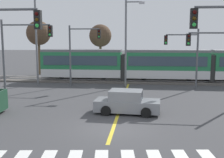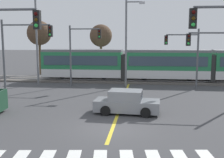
# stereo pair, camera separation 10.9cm
# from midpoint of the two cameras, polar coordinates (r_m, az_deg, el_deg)

# --- Properties ---
(ground_plane) EXTENTS (200.00, 200.00, 0.00)m
(ground_plane) POSITION_cam_midpoint_polar(r_m,az_deg,el_deg) (15.47, 0.05, -9.98)
(ground_plane) COLOR #3D3D3F
(track_bed) EXTENTS (120.00, 4.00, 0.18)m
(track_bed) POSITION_cam_midpoint_polar(r_m,az_deg,el_deg) (31.91, 3.44, -0.33)
(track_bed) COLOR #56514C
(track_bed) RESTS_ON ground
(rail_near) EXTENTS (120.00, 0.08, 0.10)m
(rail_near) POSITION_cam_midpoint_polar(r_m,az_deg,el_deg) (31.17, 3.38, -0.27)
(rail_near) COLOR #939399
(rail_near) RESTS_ON track_bed
(rail_far) EXTENTS (120.00, 0.08, 0.10)m
(rail_far) POSITION_cam_midpoint_polar(r_m,az_deg,el_deg) (32.60, 3.51, 0.10)
(rail_far) COLOR #939399
(rail_far) RESTS_ON track_bed
(light_rail_tram) EXTENTS (28.00, 2.64, 3.43)m
(light_rail_tram) POSITION_cam_midpoint_polar(r_m,az_deg,el_deg) (31.72, 10.86, 3.04)
(light_rail_tram) COLOR silver
(light_rail_tram) RESTS_ON track_bed
(lane_centre_line) EXTENTS (0.20, 17.33, 0.01)m
(lane_centre_line) POSITION_cam_midpoint_polar(r_m,az_deg,el_deg) (21.46, 1.92, -4.79)
(lane_centre_line) COLOR gold
(lane_centre_line) RESTS_ON ground
(sedan_crossing) EXTENTS (4.30, 2.12, 1.52)m
(sedan_crossing) POSITION_cam_midpoint_polar(r_m,az_deg,el_deg) (18.35, 2.92, -4.81)
(sedan_crossing) COLOR gray
(sedan_crossing) RESTS_ON ground
(traffic_light_mid_left) EXTENTS (4.25, 0.38, 6.33)m
(traffic_light_mid_left) POSITION_cam_midpoint_polar(r_m,az_deg,el_deg) (23.82, -18.43, 6.32)
(traffic_light_mid_left) COLOR #515459
(traffic_light_mid_left) RESTS_ON ground
(traffic_light_mid_right) EXTENTS (4.25, 0.38, 5.82)m
(traffic_light_mid_right) POSITION_cam_midpoint_polar(r_m,az_deg,el_deg) (22.14, 21.53, 5.04)
(traffic_light_mid_right) COLOR #515459
(traffic_light_mid_right) RESTS_ON ground
(traffic_light_far_left) EXTENTS (3.25, 0.38, 6.13)m
(traffic_light_far_left) POSITION_cam_midpoint_polar(r_m,az_deg,el_deg) (28.59, -6.60, 6.61)
(traffic_light_far_left) COLOR #515459
(traffic_light_far_left) RESTS_ON ground
(traffic_light_far_right) EXTENTS (3.25, 0.38, 5.75)m
(traffic_light_far_right) POSITION_cam_midpoint_polar(r_m,az_deg,el_deg) (27.83, 14.64, 5.68)
(traffic_light_far_right) COLOR #515459
(traffic_light_far_right) RESTS_ON ground
(street_lamp_west) EXTENTS (2.10, 0.28, 9.60)m
(street_lamp_west) POSITION_cam_midpoint_polar(r_m,az_deg,el_deg) (30.38, -14.97, 8.99)
(street_lamp_west) COLOR slate
(street_lamp_west) RESTS_ON ground
(street_lamp_centre) EXTENTS (1.91, 0.28, 8.58)m
(street_lamp_centre) POSITION_cam_midpoint_polar(r_m,az_deg,el_deg) (28.24, 3.04, 8.22)
(street_lamp_centre) COLOR slate
(street_lamp_centre) RESTS_ON ground
(bare_tree_far_west) EXTENTS (3.22, 3.22, 7.17)m
(bare_tree_far_west) POSITION_cam_midpoint_polar(r_m,az_deg,el_deg) (38.91, -14.78, 8.96)
(bare_tree_far_west) COLOR brown
(bare_tree_far_west) RESTS_ON ground
(bare_tree_west) EXTENTS (2.90, 2.90, 6.65)m
(bare_tree_west) POSITION_cam_midpoint_polar(r_m,az_deg,el_deg) (36.71, -2.46, 8.71)
(bare_tree_west) COLOR brown
(bare_tree_west) RESTS_ON ground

